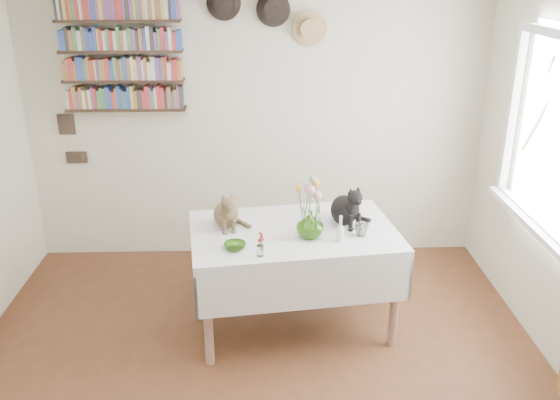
{
  "coord_description": "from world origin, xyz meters",
  "views": [
    {
      "loc": [
        0.05,
        -2.83,
        2.55
      ],
      "look_at": [
        0.16,
        0.91,
        1.05
      ],
      "focal_mm": 38.0,
      "sensor_mm": 36.0,
      "label": 1
    }
  ],
  "objects_px": {
    "dining_table": "(293,254)",
    "bookshelf_unit": "(122,56)",
    "flower_vase": "(310,224)",
    "tabby_cat": "(226,208)",
    "black_cat": "(344,203)"
  },
  "relations": [
    {
      "from": "black_cat",
      "to": "tabby_cat",
      "type": "bearing_deg",
      "value": 153.01
    },
    {
      "from": "black_cat",
      "to": "flower_vase",
      "type": "relative_size",
      "value": 1.65
    },
    {
      "from": "dining_table",
      "to": "bookshelf_unit",
      "type": "height_order",
      "value": "bookshelf_unit"
    },
    {
      "from": "dining_table",
      "to": "tabby_cat",
      "type": "relative_size",
      "value": 5.35
    },
    {
      "from": "tabby_cat",
      "to": "bookshelf_unit",
      "type": "height_order",
      "value": "bookshelf_unit"
    },
    {
      "from": "dining_table",
      "to": "bookshelf_unit",
      "type": "xyz_separation_m",
      "value": [
        -1.36,
        1.15,
        1.25
      ]
    },
    {
      "from": "dining_table",
      "to": "flower_vase",
      "type": "xyz_separation_m",
      "value": [
        0.11,
        -0.13,
        0.29
      ]
    },
    {
      "from": "tabby_cat",
      "to": "dining_table",
      "type": "bearing_deg",
      "value": -21.73
    },
    {
      "from": "tabby_cat",
      "to": "flower_vase",
      "type": "bearing_deg",
      "value": -32.02
    },
    {
      "from": "tabby_cat",
      "to": "flower_vase",
      "type": "distance_m",
      "value": 0.62
    },
    {
      "from": "black_cat",
      "to": "flower_vase",
      "type": "distance_m",
      "value": 0.36
    },
    {
      "from": "flower_vase",
      "to": "bookshelf_unit",
      "type": "distance_m",
      "value": 2.18
    },
    {
      "from": "dining_table",
      "to": "tabby_cat",
      "type": "height_order",
      "value": "tabby_cat"
    },
    {
      "from": "dining_table",
      "to": "flower_vase",
      "type": "distance_m",
      "value": 0.33
    },
    {
      "from": "dining_table",
      "to": "flower_vase",
      "type": "bearing_deg",
      "value": -50.38
    }
  ]
}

